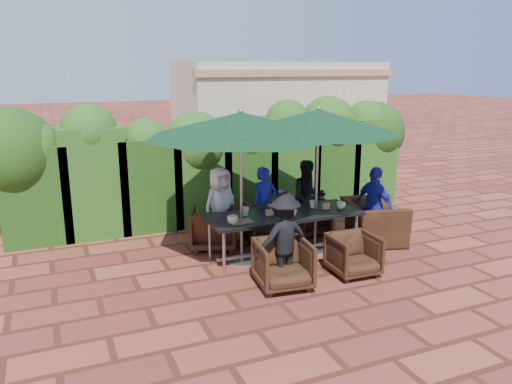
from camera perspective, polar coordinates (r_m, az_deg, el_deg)
name	(u,v)px	position (r m, az deg, el deg)	size (l,w,h in m)	color
ground	(267,255)	(8.44, 1.22, -7.20)	(80.00, 80.00, 0.00)	brown
dining_table	(284,218)	(8.17, 3.24, -2.94)	(2.54, 0.90, 0.75)	black
umbrella_left	(241,125)	(7.61, -1.74, 7.67)	(2.97, 2.97, 2.46)	gray
umbrella_right	(318,121)	(8.18, 7.15, 8.01)	(2.68, 2.68, 2.46)	gray
chair_far_left	(214,226)	(8.67, -4.85, -3.87)	(0.78, 0.73, 0.80)	black
chair_far_mid	(266,218)	(9.06, 1.19, -2.95)	(0.80, 0.75, 0.82)	black
chair_far_right	(305,215)	(9.41, 5.57, -2.59)	(0.73, 0.68, 0.75)	black
chair_near_left	(283,262)	(7.16, 3.11, -7.97)	(0.74, 0.69, 0.76)	black
chair_near_right	(354,253)	(7.72, 11.11, -6.83)	(0.67, 0.63, 0.69)	black
chair_end_right	(374,215)	(9.20, 13.30, -2.58)	(1.11, 0.72, 0.97)	black
adult_far_left	(220,207)	(8.73, -4.09, -1.68)	(0.69, 0.41, 1.39)	silver
adult_far_mid	(265,204)	(8.96, 0.99, -1.38)	(0.49, 0.40, 1.35)	#1F22AA
adult_far_right	(308,198)	(9.34, 5.96, -0.63)	(0.67, 0.41, 1.41)	black
adult_near_left	(283,238)	(7.21, 3.12, -5.28)	(0.86, 0.40, 1.35)	black
adult_end_right	(374,206)	(9.03, 13.39, -1.52)	(0.81, 0.41, 1.39)	#1F22AA
child_left	(232,218)	(9.02, -2.81, -2.99)	(0.30, 0.25, 0.84)	#ED538F
child_right	(282,213)	(9.31, 2.97, -2.37)	(0.31, 0.25, 0.86)	#9E50AD
pedestrian_a	(260,159)	(12.53, 0.47, 3.83)	(1.54, 0.55, 1.65)	green
pedestrian_b	(296,152)	(13.11, 4.55, 4.63)	(0.88, 0.54, 1.83)	#ED538F
pedestrian_c	(320,151)	(13.59, 7.35, 4.62)	(1.09, 0.50, 1.70)	#9B9CA4
cup_a	(233,220)	(7.59, -2.68, -3.17)	(0.16, 0.16, 0.13)	beige
cup_b	(245,212)	(7.98, -1.30, -2.25)	(0.15, 0.15, 0.14)	beige
cup_c	(291,212)	(8.00, 4.07, -2.27)	(0.17, 0.17, 0.13)	beige
cup_d	(313,204)	(8.49, 6.52, -1.39)	(0.13, 0.13, 0.12)	beige
cup_e	(341,205)	(8.50, 9.69, -1.50)	(0.15, 0.15, 0.12)	beige
ketchup_bottle	(273,209)	(8.06, 1.95, -1.97)	(0.04, 0.04, 0.17)	#B20C0A
sauce_bottle	(281,208)	(8.13, 2.83, -1.84)	(0.04, 0.04, 0.17)	#4C230C
serving_tray	(241,221)	(7.69, -1.76, -3.36)	(0.35, 0.25, 0.02)	#916946
number_block_left	(269,212)	(8.01, 1.54, -2.33)	(0.12, 0.06, 0.10)	tan
number_block_right	(326,206)	(8.45, 7.98, -1.59)	(0.12, 0.06, 0.10)	tan
hedge_wall	(215,156)	(10.14, -4.70, 4.13)	(9.10, 1.60, 2.46)	#143C10
building	(277,115)	(15.75, 2.46, 8.80)	(6.20, 3.08, 3.20)	beige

